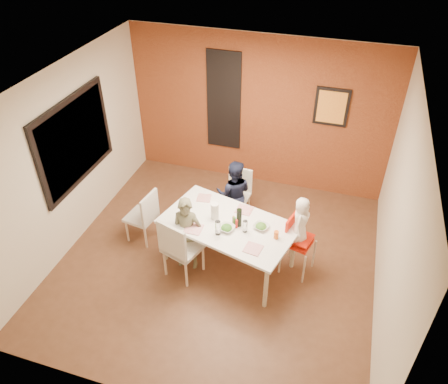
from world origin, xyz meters
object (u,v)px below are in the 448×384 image
(paper_towel_roll, at_px, (215,211))
(toddler, at_px, (301,221))
(high_chair, at_px, (297,240))
(chair_left, at_px, (145,214))
(child_near, at_px, (187,234))
(child_far, at_px, (234,194))
(wine_bottle, at_px, (239,218))
(dining_table, at_px, (228,227))
(chair_far, at_px, (238,191))
(chair_near, at_px, (179,247))

(paper_towel_roll, bearing_deg, toddler, 5.34)
(high_chair, xyz_separation_m, toddler, (0.02, -0.01, 0.35))
(chair_left, xyz_separation_m, toddler, (2.31, 0.05, 0.41))
(chair_left, bearing_deg, child_near, 76.76)
(child_far, xyz_separation_m, wine_bottle, (0.33, -0.90, 0.31))
(child_near, bearing_deg, high_chair, 7.55)
(dining_table, bearing_deg, child_near, -159.32)
(chair_far, height_order, toddler, toddler)
(toddler, bearing_deg, dining_table, 105.02)
(chair_far, bearing_deg, dining_table, -77.59)
(child_near, bearing_deg, child_far, 65.11)
(child_near, relative_size, paper_towel_roll, 4.67)
(child_near, relative_size, child_far, 1.00)
(child_far, distance_m, paper_towel_roll, 0.90)
(chair_far, height_order, chair_left, chair_left)
(chair_near, distance_m, chair_left, 0.97)
(toddler, distance_m, wine_bottle, 0.83)
(dining_table, height_order, high_chair, high_chair)
(chair_near, xyz_separation_m, chair_far, (0.39, 1.59, -0.09))
(chair_near, bearing_deg, child_far, -88.58)
(chair_left, xyz_separation_m, wine_bottle, (1.50, -0.11, 0.40))
(chair_near, distance_m, chair_far, 1.64)
(toddler, height_order, paper_towel_roll, toddler)
(dining_table, relative_size, child_far, 1.72)
(child_far, bearing_deg, paper_towel_roll, 76.85)
(chair_left, distance_m, wine_bottle, 1.56)
(chair_left, relative_size, child_near, 0.76)
(child_near, height_order, toddler, toddler)
(child_near, height_order, paper_towel_roll, child_near)
(wine_bottle, height_order, paper_towel_roll, wine_bottle)
(chair_left, distance_m, paper_towel_roll, 1.20)
(chair_near, height_order, child_near, child_near)
(dining_table, distance_m, toddler, 1.00)
(chair_left, distance_m, child_near, 0.88)
(chair_left, relative_size, toddler, 1.23)
(chair_near, bearing_deg, child_near, -78.86)
(toddler, relative_size, wine_bottle, 2.62)
(paper_towel_roll, bearing_deg, chair_near, -125.13)
(chair_left, relative_size, child_far, 0.76)
(chair_near, xyz_separation_m, child_near, (0.03, 0.25, 0.02))
(wine_bottle, relative_size, paper_towel_roll, 1.10)
(wine_bottle, bearing_deg, paper_towel_roll, 172.38)
(dining_table, bearing_deg, high_chair, 10.53)
(chair_left, xyz_separation_m, paper_towel_roll, (1.14, -0.06, 0.38))
(dining_table, bearing_deg, chair_near, -141.63)
(chair_left, height_order, high_chair, high_chair)
(high_chair, bearing_deg, wine_bottle, 116.81)
(chair_far, distance_m, chair_left, 1.56)
(toddler, height_order, wine_bottle, toddler)
(chair_near, height_order, chair_left, chair_near)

